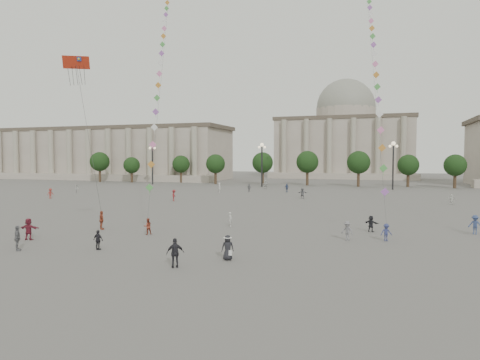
% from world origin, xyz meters
% --- Properties ---
extents(ground, '(360.00, 360.00, 0.00)m').
position_xyz_m(ground, '(0.00, 0.00, 0.00)').
color(ground, '#585553').
rests_on(ground, ground).
extents(hall_west, '(84.00, 26.22, 17.20)m').
position_xyz_m(hall_west, '(-75.00, 93.89, 8.43)').
color(hall_west, '#9E9185').
rests_on(hall_west, ground).
extents(hall_central, '(48.30, 34.30, 35.50)m').
position_xyz_m(hall_central, '(0.00, 129.22, 14.23)').
color(hall_central, '#9E9185').
rests_on(hall_central, ground).
extents(tree_row, '(137.12, 5.12, 8.00)m').
position_xyz_m(tree_row, '(0.00, 78.00, 5.39)').
color(tree_row, '#37271B').
rests_on(tree_row, ground).
extents(lamp_post_far_west, '(2.00, 0.90, 10.65)m').
position_xyz_m(lamp_post_far_west, '(-45.00, 70.00, 7.35)').
color(lamp_post_far_west, '#262628').
rests_on(lamp_post_far_west, ground).
extents(lamp_post_mid_west, '(2.00, 0.90, 10.65)m').
position_xyz_m(lamp_post_mid_west, '(-15.00, 70.00, 7.35)').
color(lamp_post_mid_west, '#262628').
rests_on(lamp_post_mid_west, ground).
extents(lamp_post_mid_east, '(2.00, 0.90, 10.65)m').
position_xyz_m(lamp_post_mid_east, '(15.00, 70.00, 7.35)').
color(lamp_post_mid_east, '#262628').
rests_on(lamp_post_mid_east, ground).
extents(person_crowd_0, '(1.05, 1.04, 1.78)m').
position_xyz_m(person_crowd_0, '(-5.85, 55.85, 0.89)').
color(person_crowd_0, navy).
rests_on(person_crowd_0, ground).
extents(person_crowd_1, '(0.98, 1.00, 1.62)m').
position_xyz_m(person_crowd_1, '(-46.41, 42.02, 0.81)').
color(person_crowd_1, beige).
rests_on(person_crowd_1, ground).
extents(person_crowd_2, '(1.01, 1.30, 1.77)m').
position_xyz_m(person_crowd_2, '(-41.96, 29.70, 0.89)').
color(person_crowd_2, maroon).
rests_on(person_crowd_2, ground).
extents(person_crowd_3, '(1.49, 1.07, 1.56)m').
position_xyz_m(person_crowd_3, '(11.56, 12.26, 0.78)').
color(person_crowd_3, '#232329').
rests_on(person_crowd_3, ground).
extents(person_crowd_4, '(1.78, 1.18, 1.84)m').
position_xyz_m(person_crowd_4, '(-12.73, 65.00, 0.92)').
color(person_crowd_4, '#B7B8B4').
rests_on(person_crowd_4, ground).
extents(person_crowd_6, '(1.24, 1.02, 1.66)m').
position_xyz_m(person_crowd_6, '(9.71, 7.17, 0.83)').
color(person_crowd_6, slate).
rests_on(person_crowd_6, ground).
extents(person_crowd_7, '(1.45, 0.53, 1.54)m').
position_xyz_m(person_crowd_7, '(22.60, 40.82, 0.77)').
color(person_crowd_7, silver).
rests_on(person_crowd_7, ground).
extents(person_crowd_10, '(0.77, 0.84, 1.93)m').
position_xyz_m(person_crowd_10, '(-18.91, 51.47, 0.97)').
color(person_crowd_10, silver).
rests_on(person_crowd_10, ground).
extents(person_crowd_12, '(1.76, 0.72, 1.85)m').
position_xyz_m(person_crowd_12, '(-0.44, 43.38, 0.92)').
color(person_crowd_12, slate).
rests_on(person_crowd_12, ground).
extents(person_crowd_13, '(0.50, 0.63, 1.49)m').
position_xyz_m(person_crowd_13, '(-2.27, 11.08, 0.74)').
color(person_crowd_13, beige).
rests_on(person_crowd_13, ground).
extents(person_crowd_14, '(1.30, 1.00, 1.79)m').
position_xyz_m(person_crowd_14, '(20.73, 13.89, 0.89)').
color(person_crowd_14, navy).
rests_on(person_crowd_14, ground).
extents(person_crowd_16, '(1.05, 0.71, 1.65)m').
position_xyz_m(person_crowd_16, '(-13.46, 54.25, 0.83)').
color(person_crowd_16, slate).
rests_on(person_crowd_16, ground).
extents(person_crowd_17, '(0.94, 1.34, 1.88)m').
position_xyz_m(person_crowd_17, '(-19.58, 32.41, 0.94)').
color(person_crowd_17, maroon).
rests_on(person_crowd_17, ground).
extents(tourist_0, '(1.12, 1.05, 1.86)m').
position_xyz_m(tourist_0, '(-13.70, 5.30, 0.93)').
color(tourist_0, '#9F442B').
rests_on(tourist_0, ground).
extents(tourist_1, '(0.94, 0.48, 1.53)m').
position_xyz_m(tourist_1, '(-8.19, -2.66, 0.77)').
color(tourist_1, black).
rests_on(tourist_1, ground).
extents(tourist_2, '(1.80, 0.80, 1.88)m').
position_xyz_m(tourist_2, '(-16.39, -1.14, 0.94)').
color(tourist_2, maroon).
rests_on(tourist_2, ground).
extents(tourist_3, '(1.10, 1.17, 1.94)m').
position_xyz_m(tourist_3, '(-13.81, -4.85, 0.97)').
color(tourist_3, slate).
rests_on(tourist_3, ground).
extents(tourist_4, '(1.20, 0.98, 1.92)m').
position_xyz_m(tourist_4, '(-0.13, -5.63, 0.96)').
color(tourist_4, '#242328').
rests_on(tourist_4, ground).
extents(kite_flyer_0, '(0.92, 0.92, 1.51)m').
position_xyz_m(kite_flyer_0, '(-7.99, 4.35, 0.75)').
color(kite_flyer_0, brown).
rests_on(kite_flyer_0, ground).
extents(kite_flyer_1, '(1.10, 0.86, 1.49)m').
position_xyz_m(kite_flyer_1, '(12.89, 7.93, 0.74)').
color(kite_flyer_1, navy).
rests_on(kite_flyer_1, ground).
extents(hat_person, '(0.99, 0.83, 1.74)m').
position_xyz_m(hat_person, '(2.37, -2.61, 0.90)').
color(hat_person, black).
rests_on(hat_person, ground).
extents(dragon_kite, '(2.18, 3.11, 14.55)m').
position_xyz_m(dragon_kite, '(-12.56, 0.68, 14.44)').
color(dragon_kite, '#A82511').
rests_on(dragon_kite, ground).
extents(kite_train_west, '(18.23, 39.53, 61.41)m').
position_xyz_m(kite_train_west, '(-17.43, 25.57, 24.86)').
color(kite_train_west, '#3F3F3F').
rests_on(kite_train_west, ground).
extents(kite_train_mid, '(5.19, 50.65, 70.58)m').
position_xyz_m(kite_train_mid, '(10.53, 34.75, 27.71)').
color(kite_train_mid, '#3F3F3F').
rests_on(kite_train_mid, ground).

